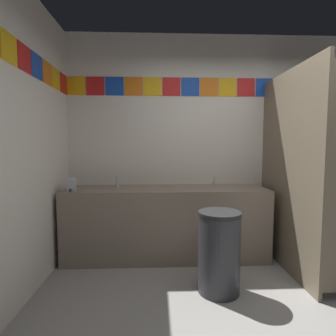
% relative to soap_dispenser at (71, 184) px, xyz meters
% --- Properties ---
extents(ground_plane, '(9.57, 9.57, 0.00)m').
position_rel_soap_dispenser_xyz_m(ground_plane, '(2.00, -1.22, -0.93)').
color(ground_plane, gray).
extents(wall_back, '(4.35, 0.09, 2.78)m').
position_rel_soap_dispenser_xyz_m(wall_back, '(2.00, 0.53, 0.46)').
color(wall_back, silver).
rests_on(wall_back, ground_plane).
extents(vanity_counter, '(2.40, 0.61, 0.85)m').
position_rel_soap_dispenser_xyz_m(vanity_counter, '(1.07, 0.19, -0.50)').
color(vanity_counter, gray).
rests_on(vanity_counter, ground_plane).
extents(faucet_left, '(0.04, 0.10, 0.14)m').
position_rel_soap_dispenser_xyz_m(faucet_left, '(0.47, 0.27, -0.03)').
color(faucet_left, silver).
rests_on(faucet_left, vanity_counter).
extents(faucet_right, '(0.04, 0.10, 0.14)m').
position_rel_soap_dispenser_xyz_m(faucet_right, '(1.67, 0.27, -0.03)').
color(faucet_right, silver).
rests_on(faucet_right, vanity_counter).
extents(soap_dispenser, '(0.09, 0.09, 0.16)m').
position_rel_soap_dispenser_xyz_m(soap_dispenser, '(0.00, 0.00, 0.00)').
color(soap_dispenser, '#B7BABF').
rests_on(soap_dispenser, vanity_counter).
extents(stall_divider, '(0.92, 1.34, 2.17)m').
position_rel_soap_dispenser_xyz_m(stall_divider, '(2.55, -0.43, 0.15)').
color(stall_divider, '#726651').
rests_on(stall_divider, ground_plane).
extents(toilet, '(0.39, 0.49, 0.74)m').
position_rel_soap_dispenser_xyz_m(toilet, '(3.01, 0.04, -0.63)').
color(toilet, white).
rests_on(toilet, ground_plane).
extents(trash_bin, '(0.39, 0.39, 0.76)m').
position_rel_soap_dispenser_xyz_m(trash_bin, '(1.53, -0.64, -0.55)').
color(trash_bin, '#333338').
rests_on(trash_bin, ground_plane).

